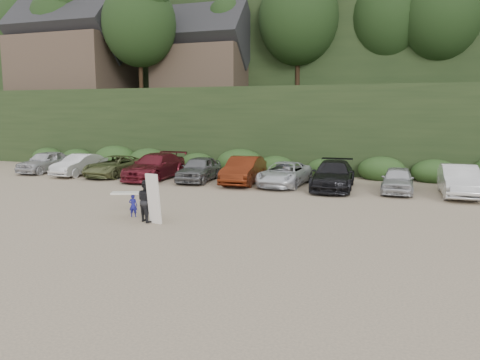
% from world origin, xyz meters
% --- Properties ---
extents(ground, '(120.00, 120.00, 0.00)m').
position_xyz_m(ground, '(0.00, 0.00, 0.00)').
color(ground, tan).
rests_on(ground, ground).
extents(hillside_backdrop, '(90.00, 41.50, 28.00)m').
position_xyz_m(hillside_backdrop, '(-0.26, 35.93, 11.22)').
color(hillside_backdrop, black).
rests_on(hillside_backdrop, ground).
extents(parked_cars, '(34.15, 5.66, 1.62)m').
position_xyz_m(parked_cars, '(-1.60, 9.91, 0.75)').
color(parked_cars, silver).
rests_on(parked_cars, ground).
extents(child_surfer, '(1.77, 1.09, 1.03)m').
position_xyz_m(child_surfer, '(-4.76, 0.11, 0.70)').
color(child_surfer, navy).
rests_on(child_surfer, ground).
extents(adult_surfer, '(1.28, 0.95, 1.96)m').
position_xyz_m(adult_surfer, '(-3.77, -0.45, 0.84)').
color(adult_surfer, black).
rests_on(adult_surfer, ground).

